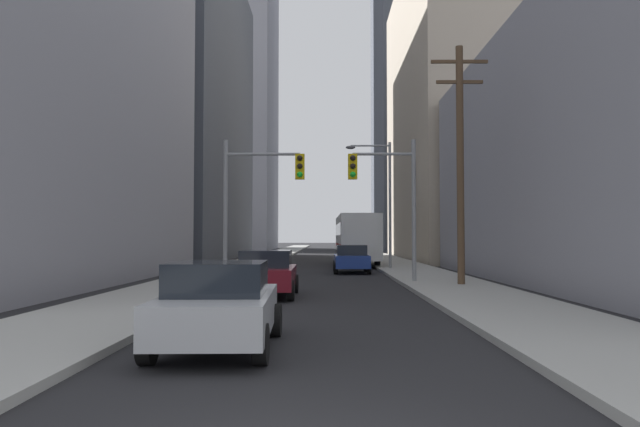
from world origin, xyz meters
name	(u,v)px	position (x,y,z in m)	size (l,w,h in m)	color
sidewalk_left	(266,258)	(-5.09, 50.00, 0.07)	(3.57, 160.00, 0.15)	#9E9E99
sidewalk_right	(379,258)	(5.09, 50.00, 0.07)	(3.57, 160.00, 0.15)	#9E9E99
city_bus	(356,237)	(2.37, 37.23, 1.93)	(2.67, 11.53, 3.40)	silver
sedan_silver	(219,305)	(-1.59, 5.83, 0.77)	(1.95, 4.26, 1.52)	#B7BABF
sedan_maroon	(267,273)	(-1.67, 15.09, 0.77)	(1.95, 4.22, 1.52)	maroon
sedan_blue	(351,259)	(1.65, 28.27, 0.77)	(1.95, 4.21, 1.52)	navy
traffic_signal_near_left	(260,187)	(-2.49, 20.36, 4.02)	(3.38, 0.44, 6.00)	gray
traffic_signal_near_right	(386,188)	(2.75, 20.36, 3.99)	(2.81, 0.44, 6.00)	gray
utility_pole_right	(460,159)	(5.45, 18.61, 4.95)	(2.20, 0.28, 9.36)	brown
street_lamp_right	(383,192)	(3.58, 30.62, 4.57)	(2.66, 0.32, 7.50)	gray
building_left_mid_office	(101,109)	(-20.72, 51.07, 13.87)	(24.98, 28.28, 27.74)	#4C515B
building_left_far_tower	(217,73)	(-17.42, 93.01, 28.73)	(18.35, 21.24, 57.45)	#93939E
building_right_mid_block	(493,113)	(15.11, 48.84, 12.96)	(16.05, 26.89, 25.92)	#B7A893
building_right_far_highrise	(437,21)	(17.65, 88.74, 35.65)	(19.02, 23.36, 71.30)	#4C515B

